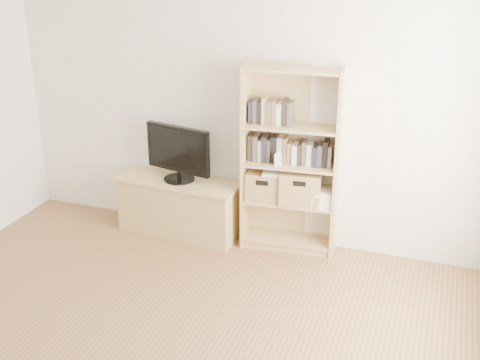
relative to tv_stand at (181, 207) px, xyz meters
The scene contains 11 objects.
back_wall 1.20m from the tv_stand, 20.96° to the left, with size 4.50×0.02×2.60m, color white.
tv_stand is the anchor object (origin of this frame).
bookshelf 1.21m from the tv_stand, ahead, with size 0.84×0.30×1.69m, color tan.
television 0.55m from the tv_stand, ahead, with size 0.68×0.05×0.53m, color black.
books_row_mid 1.25m from the tv_stand, ahead, with size 0.75×0.15×0.20m, color #2A221C.
books_row_upper 1.33m from the tv_stand, ahead, with size 0.34×0.13×0.18m, color #2A221C.
baby_monitor 1.15m from the tv_stand, ahead, with size 0.06×0.04×0.12m, color white.
basket_left 0.90m from the tv_stand, ahead, with size 0.32×0.26×0.26m, color olive.
basket_right 1.21m from the tv_stand, ahead, with size 0.36×0.29×0.29m, color olive.
laptop 1.10m from the tv_stand, ahead, with size 0.34×0.24×0.03m, color white.
magazine_stack 1.37m from the tv_stand, ahead, with size 0.18×0.26×0.12m, color silver.
Camera 1 is at (1.74, -2.46, 2.70)m, focal length 45.00 mm.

